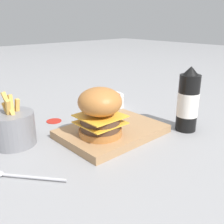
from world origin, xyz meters
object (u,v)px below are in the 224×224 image
at_px(burger, 100,111).
at_px(fries_basket, 13,128).
at_px(serving_board, 112,131).
at_px(ketchup_bottle, 188,102).
at_px(side_bowl, 105,100).
at_px(spoon, 10,175).

relative_size(burger, fries_basket, 0.88).
xyz_separation_m(serving_board, fries_basket, (-0.24, 0.14, 0.04)).
height_order(burger, fries_basket, burger).
bearing_deg(serving_board, fries_basket, 150.22).
relative_size(ketchup_bottle, side_bowl, 1.37).
xyz_separation_m(burger, spoon, (-0.26, -0.00, -0.09)).
relative_size(serving_board, spoon, 1.95).
xyz_separation_m(burger, side_bowl, (0.22, 0.23, -0.07)).
distance_m(serving_board, fries_basket, 0.28).
relative_size(side_bowl, spoon, 0.96).
bearing_deg(fries_basket, burger, -39.62).
height_order(serving_board, fries_basket, fries_basket).
distance_m(burger, fries_basket, 0.24).
height_order(fries_basket, spoon, fries_basket).
height_order(ketchup_bottle, spoon, ketchup_bottle).
bearing_deg(serving_board, burger, -165.82).
xyz_separation_m(side_bowl, spoon, (-0.48, -0.23, -0.02)).
bearing_deg(fries_basket, side_bowl, 11.09).
distance_m(side_bowl, spoon, 0.53).
distance_m(ketchup_bottle, side_bowl, 0.35).
bearing_deg(burger, ketchup_bottle, -23.63).
height_order(ketchup_bottle, side_bowl, ketchup_bottle).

